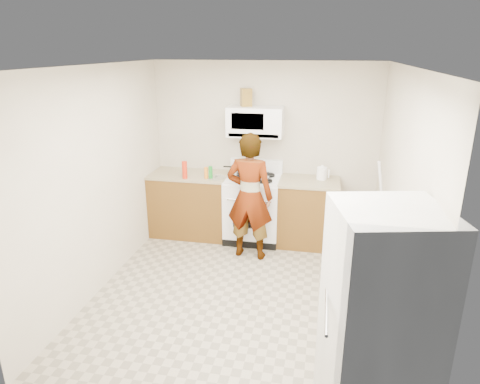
% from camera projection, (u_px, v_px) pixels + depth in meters
% --- Properties ---
extents(floor, '(3.60, 3.60, 0.00)m').
position_uv_depth(floor, '(240.00, 293.00, 4.89)').
color(floor, gray).
rests_on(floor, ground).
extents(back_wall, '(3.20, 0.02, 2.50)m').
position_uv_depth(back_wall, '(264.00, 151.00, 6.15)').
color(back_wall, beige).
rests_on(back_wall, floor).
extents(right_wall, '(0.02, 3.60, 2.50)m').
position_uv_depth(right_wall, '(398.00, 199.00, 4.20)').
color(right_wall, beige).
rests_on(right_wall, floor).
extents(cabinet_left, '(1.12, 0.62, 0.90)m').
position_uv_depth(cabinet_left, '(191.00, 205.00, 6.33)').
color(cabinet_left, brown).
rests_on(cabinet_left, floor).
extents(counter_left, '(1.14, 0.64, 0.03)m').
position_uv_depth(counter_left, '(189.00, 175.00, 6.18)').
color(counter_left, '#9B8E69').
rests_on(counter_left, cabinet_left).
extents(cabinet_right, '(0.80, 0.62, 0.90)m').
position_uv_depth(cabinet_right, '(308.00, 213.00, 6.01)').
color(cabinet_right, brown).
rests_on(cabinet_right, floor).
extents(counter_right, '(0.82, 0.64, 0.03)m').
position_uv_depth(counter_right, '(310.00, 182.00, 5.86)').
color(counter_right, '#9B8E69').
rests_on(counter_right, cabinet_right).
extents(gas_range, '(0.76, 0.65, 1.13)m').
position_uv_depth(gas_range, '(253.00, 207.00, 6.13)').
color(gas_range, white).
rests_on(gas_range, floor).
extents(microwave, '(0.76, 0.38, 0.40)m').
position_uv_depth(microwave, '(256.00, 122.00, 5.86)').
color(microwave, white).
rests_on(microwave, back_wall).
extents(person, '(0.65, 0.46, 1.68)m').
position_uv_depth(person, '(250.00, 197.00, 5.51)').
color(person, tan).
rests_on(person, floor).
extents(fridge, '(0.84, 0.84, 1.70)m').
position_uv_depth(fridge, '(379.00, 323.00, 2.97)').
color(fridge, beige).
rests_on(fridge, floor).
extents(kettle, '(0.17, 0.17, 0.17)m').
position_uv_depth(kettle, '(322.00, 173.00, 5.89)').
color(kettle, white).
rests_on(kettle, counter_right).
extents(jug, '(0.18, 0.18, 0.24)m').
position_uv_depth(jug, '(246.00, 97.00, 5.82)').
color(jug, brown).
rests_on(jug, microwave).
extents(saucepan, '(0.22, 0.22, 0.11)m').
position_uv_depth(saucepan, '(238.00, 170.00, 6.10)').
color(saucepan, '#BCBCC1').
rests_on(saucepan, gas_range).
extents(tray, '(0.29, 0.25, 0.05)m').
position_uv_depth(tray, '(258.00, 178.00, 5.91)').
color(tray, white).
rests_on(tray, gas_range).
extents(bottle_spray, '(0.09, 0.09, 0.24)m').
position_uv_depth(bottle_spray, '(185.00, 170.00, 5.91)').
color(bottle_spray, red).
rests_on(bottle_spray, counter_left).
extents(bottle_hot_sauce, '(0.06, 0.06, 0.16)m').
position_uv_depth(bottle_hot_sauce, '(206.00, 173.00, 5.92)').
color(bottle_hot_sauce, orange).
rests_on(bottle_hot_sauce, counter_left).
extents(bottle_green_cap, '(0.07, 0.07, 0.18)m').
position_uv_depth(bottle_green_cap, '(211.00, 173.00, 5.91)').
color(bottle_green_cap, '#178023').
rests_on(bottle_green_cap, counter_left).
extents(pot_lid, '(0.29, 0.29, 0.01)m').
position_uv_depth(pot_lid, '(216.00, 177.00, 5.97)').
color(pot_lid, white).
rests_on(pot_lid, counter_left).
extents(broom, '(0.30, 0.17, 1.45)m').
position_uv_depth(broom, '(384.00, 219.00, 5.06)').
color(broom, silver).
rests_on(broom, floor).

